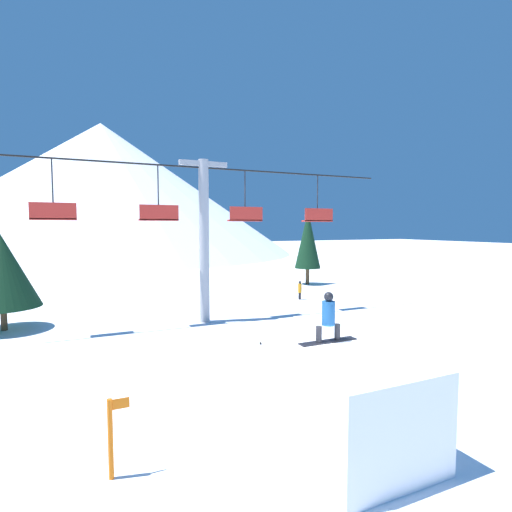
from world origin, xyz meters
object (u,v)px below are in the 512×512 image
(snow_ramp, at_px, (347,402))
(snowboarder, at_px, (328,318))
(distant_skier, at_px, (300,289))
(pine_tree_near, at_px, (2,271))
(trail_marker, at_px, (111,436))

(snow_ramp, distance_m, snowboarder, 1.89)
(snowboarder, relative_size, distant_skier, 1.22)
(snowboarder, distance_m, pine_tree_near, 16.03)
(snow_ramp, height_order, trail_marker, snow_ramp)
(snowboarder, xyz_separation_m, pine_tree_near, (-8.43, 13.63, 0.13))
(snow_ramp, height_order, snowboarder, snowboarder)
(snow_ramp, xyz_separation_m, pine_tree_near, (-8.25, 14.61, 1.74))
(trail_marker, bearing_deg, pine_tree_near, 104.68)
(snowboarder, height_order, distant_skier, snowboarder)
(trail_marker, bearing_deg, distant_skier, 48.66)
(pine_tree_near, bearing_deg, snowboarder, -58.24)
(trail_marker, bearing_deg, snowboarder, -0.39)
(pine_tree_near, bearing_deg, snow_ramp, -60.54)
(snowboarder, xyz_separation_m, trail_marker, (-4.87, 0.03, -1.80))
(distant_skier, bearing_deg, snow_ramp, -117.65)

